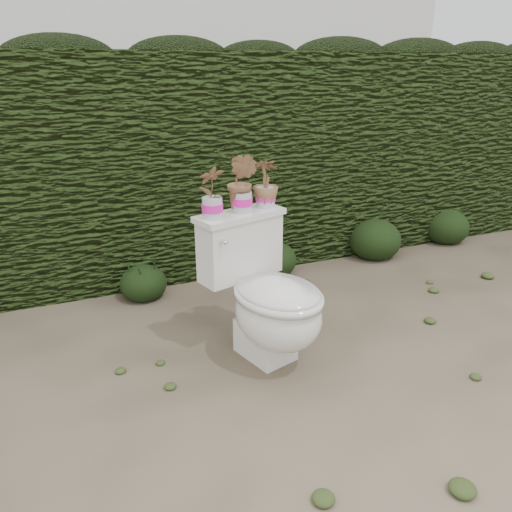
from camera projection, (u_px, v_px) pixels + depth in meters
name	position (u px, v px, depth m)	size (l,w,h in m)	color
ground	(258.00, 354.00, 2.79)	(60.00, 60.00, 0.00)	#7F6F57
hedge	(178.00, 163.00, 3.88)	(8.00, 1.00, 1.60)	#2C4115
house_wall	(139.00, 29.00, 7.44)	(8.00, 3.50, 4.00)	silver
toilet	(268.00, 299.00, 2.64)	(0.62, 0.78, 0.78)	silver
potted_plant_left	(212.00, 194.00, 2.52)	(0.14, 0.09, 0.26)	#387123
potted_plant_center	(242.00, 184.00, 2.62)	(0.17, 0.13, 0.30)	#387123
potted_plant_right	(266.00, 185.00, 2.72)	(0.14, 0.14, 0.25)	#387123
liriope_clump_2	(143.00, 279.00, 3.44)	(0.32, 0.32, 0.26)	black
liriope_clump_3	(274.00, 256.00, 3.82)	(0.35, 0.35, 0.28)	black
liriope_clump_4	(375.00, 236.00, 4.15)	(0.43, 0.43, 0.35)	black
liriope_clump_5	(446.00, 224.00, 4.52)	(0.41, 0.41, 0.33)	black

